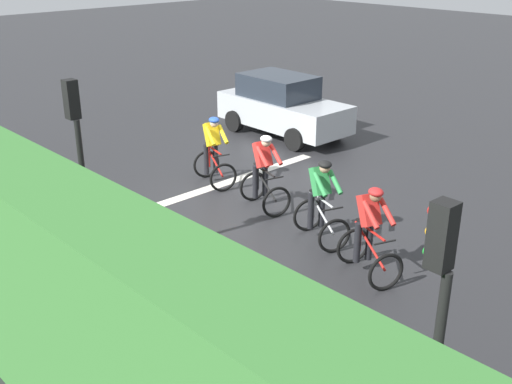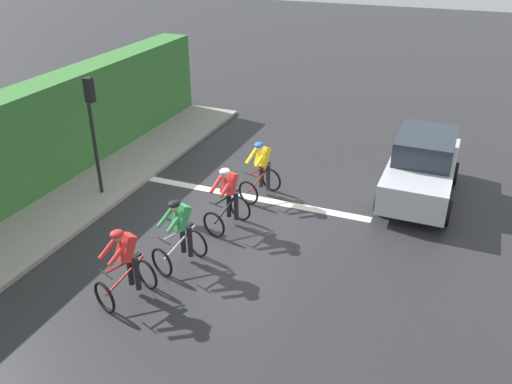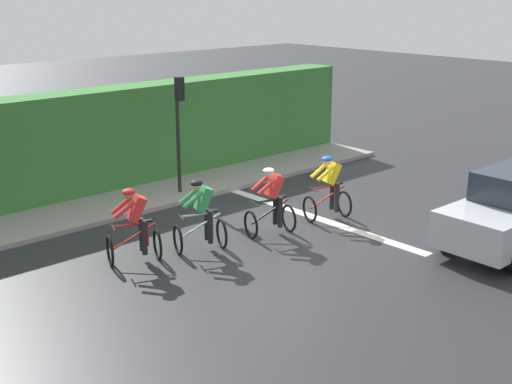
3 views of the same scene
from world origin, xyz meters
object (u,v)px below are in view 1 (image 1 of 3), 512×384
Objects in this scene: cyclist_fourth at (213,152)px; traffic_light_near_crossing at (78,147)px; car_silver at (282,106)px; cyclist_mid at (264,173)px; traffic_light_far_junction at (436,316)px; cyclist_second at (321,202)px; cyclist_lead at (370,234)px.

traffic_light_near_crossing is at bearing 20.40° from cyclist_fourth.
traffic_light_near_crossing reaches higher than car_silver.
cyclist_mid is 0.50× the size of traffic_light_far_junction.
cyclist_mid is at bearing -122.46° from traffic_light_far_junction.
cyclist_mid is 1.86m from cyclist_fourth.
cyclist_second is 0.50× the size of traffic_light_far_junction.
cyclist_second is 3.74m from cyclist_fourth.
cyclist_mid is 5.53m from car_silver.
cyclist_mid is at bearing 40.14° from car_silver.
traffic_light_far_junction is (3.38, 3.14, 1.43)m from cyclist_lead.
traffic_light_near_crossing reaches higher than cyclist_mid.
car_silver reaches higher than cyclist_mid.
car_silver is at bearing -158.42° from traffic_light_near_crossing.
traffic_light_far_junction is at bearing 62.89° from cyclist_fourth.
cyclist_mid is at bearing -99.26° from cyclist_second.
cyclist_fourth is 9.44m from traffic_light_far_junction.
traffic_light_near_crossing is (4.17, 1.55, 1.43)m from cyclist_fourth.
cyclist_fourth is 0.40× the size of car_silver.
traffic_light_near_crossing is 1.00× the size of traffic_light_far_junction.
cyclist_lead is 1.00× the size of cyclist_second.
car_silver is at bearing -129.75° from traffic_light_far_junction.
traffic_light_far_junction reaches higher than cyclist_second.
cyclist_fourth is (-0.88, -5.16, 0.00)m from cyclist_lead.
car_silver reaches higher than cyclist_fourth.
cyclist_second is 1.88m from cyclist_mid.
cyclist_lead is 3.39m from cyclist_mid.
cyclist_fourth is (-0.45, -3.71, 0.00)m from cyclist_second.
traffic_light_far_junction is (0.08, 6.75, 0.00)m from traffic_light_near_crossing.
cyclist_fourth is at bearing -99.63° from cyclist_lead.
cyclist_second is 0.40× the size of car_silver.
cyclist_mid is (-0.73, -3.31, 0.00)m from cyclist_lead.
cyclist_lead is at bearing 54.22° from car_silver.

